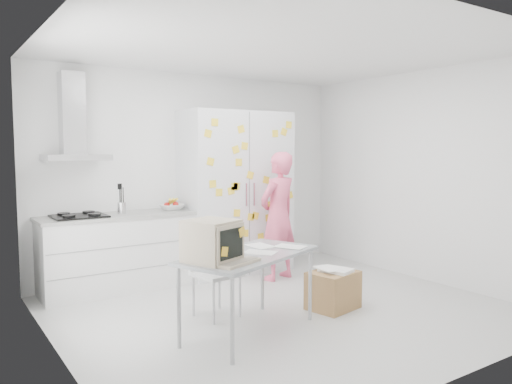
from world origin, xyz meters
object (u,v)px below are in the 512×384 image
person (278,216)px  cardboard_box (333,289)px  chair (212,265)px  desk (227,248)px

person → cardboard_box: 1.47m
person → chair: 1.63m
chair → person: bearing=19.9°
desk → chair: bearing=50.3°
cardboard_box → chair: bearing=154.9°
desk → cardboard_box: 1.54m
desk → cardboard_box: desk is taller
desk → chair: desk is taller
person → cardboard_box: size_ratio=2.92×
person → chair: person is taller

